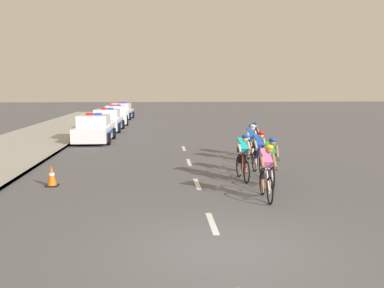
{
  "coord_description": "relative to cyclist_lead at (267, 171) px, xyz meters",
  "views": [
    {
      "loc": [
        -1.12,
        -7.84,
        3.01
      ],
      "look_at": [
        -0.08,
        6.82,
        1.1
      ],
      "focal_mm": 41.48,
      "sensor_mm": 36.0,
      "label": 1
    }
  ],
  "objects": [
    {
      "name": "ground_plane",
      "position": [
        -1.68,
        -3.57,
        -0.79
      ],
      "size": [
        160.0,
        160.0,
        0.0
      ],
      "primitive_type": "plane",
      "color": "#56565B"
    },
    {
      "name": "sidewalk_slab",
      "position": [
        -9.94,
        10.43,
        -0.73
      ],
      "size": [
        4.97,
        60.0,
        0.12
      ],
      "primitive_type": "cube",
      "color": "#A3A099",
      "rests_on": "ground"
    },
    {
      "name": "kerb_edge",
      "position": [
        -7.54,
        10.43,
        -0.72
      ],
      "size": [
        0.16,
        60.0,
        0.13
      ],
      "primitive_type": "cube",
      "color": "#9E9E99",
      "rests_on": "ground"
    },
    {
      "name": "lane_markings_centre",
      "position": [
        -1.68,
        2.05,
        -0.78
      ],
      "size": [
        0.14,
        17.6,
        0.01
      ],
      "color": "white",
      "rests_on": "ground"
    },
    {
      "name": "cyclist_lead",
      "position": [
        0.0,
        0.0,
        0.0
      ],
      "size": [
        0.42,
        1.72,
        1.56
      ],
      "color": "black",
      "rests_on": "ground"
    },
    {
      "name": "cyclist_second",
      "position": [
        0.5,
        1.54,
        0.0
      ],
      "size": [
        0.45,
        1.72,
        1.56
      ],
      "color": "black",
      "rests_on": "ground"
    },
    {
      "name": "cyclist_third",
      "position": [
        -0.16,
        2.51,
        0.0
      ],
      "size": [
        0.43,
        1.72,
        1.56
      ],
      "color": "black",
      "rests_on": "ground"
    },
    {
      "name": "cyclist_fourth",
      "position": [
        0.55,
        3.42,
        0.0
      ],
      "size": [
        0.42,
        1.72,
        1.56
      ],
      "color": "black",
      "rests_on": "ground"
    },
    {
      "name": "cyclist_fifth",
      "position": [
        0.83,
        6.05,
        0.0
      ],
      "size": [
        0.42,
        1.72,
        1.56
      ],
      "color": "black",
      "rests_on": "ground"
    },
    {
      "name": "cyclist_sixth",
      "position": [
        1.18,
        7.27,
        0.0
      ],
      "size": [
        0.43,
        1.72,
        1.56
      ],
      "color": "black",
      "rests_on": "ground"
    },
    {
      "name": "police_car_nearest",
      "position": [
        -6.41,
        12.98,
        -0.11
      ],
      "size": [
        2.0,
        4.4,
        1.59
      ],
      "color": "white",
      "rests_on": "ground"
    },
    {
      "name": "police_car_second",
      "position": [
        -6.41,
        19.1,
        -0.11
      ],
      "size": [
        2.05,
        4.43,
        1.59
      ],
      "color": "white",
      "rests_on": "ground"
    },
    {
      "name": "police_car_third",
      "position": [
        -6.41,
        24.52,
        -0.11
      ],
      "size": [
        2.25,
        4.52,
        1.59
      ],
      "color": "white",
      "rests_on": "ground"
    },
    {
      "name": "police_car_furthest",
      "position": [
        -6.41,
        30.33,
        -0.11
      ],
      "size": [
        2.15,
        4.47,
        1.59
      ],
      "color": "silver",
      "rests_on": "ground"
    },
    {
      "name": "traffic_cone_near",
      "position": [
        -6.11,
        2.05,
        -0.48
      ],
      "size": [
        0.36,
        0.36,
        0.64
      ],
      "color": "black",
      "rests_on": "ground"
    }
  ]
}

